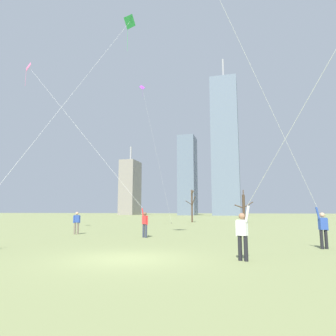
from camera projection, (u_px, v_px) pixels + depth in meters
The scene contains 12 objects.
ground_plane at pixel (126, 259), 10.53m from camera, with size 400.00×400.00×0.00m, color #848E56.
kite_flyer_midfield_left_green at pixel (45, 136), 16.18m from camera, with size 1.57×14.09×19.65m.
kite_flyer_foreground_left_white at pixel (292, 144), 8.61m from camera, with size 8.08×8.96×14.94m.
kite_flyer_midfield_center_pink at pixel (123, 194), 19.97m from camera, with size 12.11×2.23×14.56m.
kite_flyer_far_back_teal at pixel (272, 118), 13.13m from camera, with size 9.44×6.61×21.65m.
bystander_strolling_midfield at pixel (77, 222), 21.64m from camera, with size 0.44×0.36×1.62m.
distant_kite_drifting_left_purple at pixel (146, 105), 40.28m from camera, with size 3.55×4.27×18.81m.
bare_tree_far_right_edge at pixel (244, 207), 43.14m from camera, with size 2.75×1.70×4.87m.
bare_tree_center at pixel (192, 205), 44.84m from camera, with size 1.53×1.63×4.91m.
skyline_tall_tower at pixel (225, 146), 114.38m from camera, with size 10.18×10.10×62.58m.
skyline_short_annex at pixel (188, 175), 119.44m from camera, with size 6.64×9.63×31.85m.
skyline_squat_block at pixel (130, 188), 130.66m from camera, with size 6.62×11.04×30.50m.
Camera 1 is at (4.22, -10.15, 1.69)m, focal length 31.53 mm.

